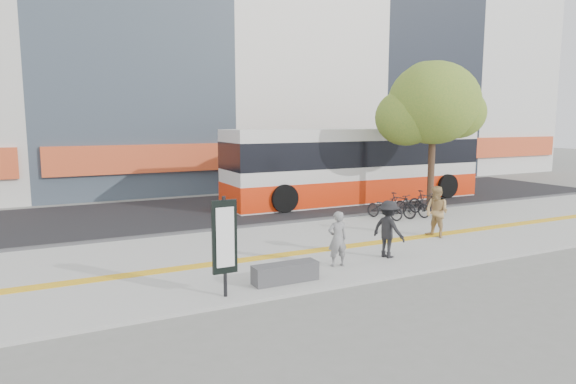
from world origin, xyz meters
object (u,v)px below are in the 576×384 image
seated_woman (337,239)px  pedestrian_dark (388,229)px  bench (285,273)px  signboard (225,238)px  pedestrian_tan (437,212)px  street_tree (431,105)px  bus (356,167)px

seated_woman → pedestrian_dark: (1.74, 0.12, 0.07)m
bench → pedestrian_dark: (3.54, 0.69, 0.58)m
signboard → pedestrian_tan: signboard is taller
bench → street_tree: (9.78, 6.02, 4.21)m
bench → pedestrian_tan: size_ratio=0.95×
seated_woman → street_tree: bearing=-138.0°
bus → pedestrian_dark: size_ratio=8.07×
pedestrian_dark → street_tree: bearing=-63.7°
signboard → bus: (10.19, 10.01, 0.31)m
signboard → bench: bearing=10.8°
signboard → street_tree: 13.40m
pedestrian_tan → bench: bearing=-82.5°
bus → pedestrian_dark: bus is taller
signboard → street_tree: (11.38, 6.33, 3.15)m
street_tree → pedestrian_dark: bearing=-139.5°
bench → signboard: 1.94m
pedestrian_tan → street_tree: bearing=131.7°
bench → seated_woman: bearing=17.6°
bench → seated_woman: (1.80, 0.57, 0.51)m
bench → signboard: signboard is taller
bus → signboard: bearing=-135.5°
bench → bus: size_ratio=0.12×
bus → pedestrian_tan: bus is taller
bus → pedestrian_tan: 8.07m
bench → signboard: (-1.60, -0.31, 1.06)m
signboard → pedestrian_dark: 5.26m
bench → seated_woman: 1.96m
bus → pedestrian_tan: (-2.12, -7.75, -0.76)m
pedestrian_dark → seated_woman: bearing=79.7°
signboard → street_tree: street_tree is taller
signboard → pedestrian_dark: bearing=11.0°
seated_woman → signboard: bearing=22.2°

